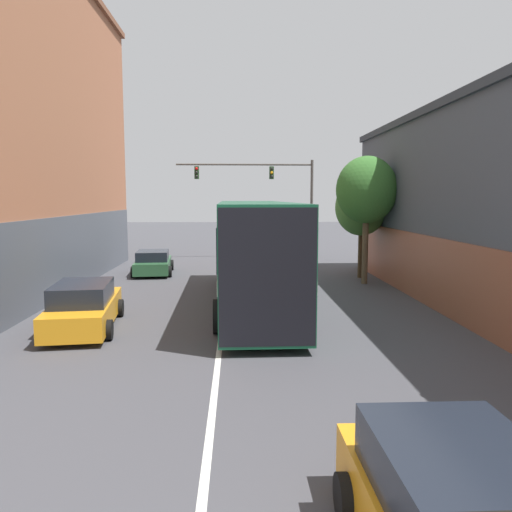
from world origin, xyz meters
The scene contains 7 objects.
lane_center_line centered at (0.00, 17.48, 0.00)m, with size 0.14×46.97×0.01m.
bus centered at (1.09, 16.84, 2.11)m, with size 2.97×12.62×3.78m.
parked_car_left_near centered at (-3.88, 24.50, 0.58)m, with size 2.24×4.07×1.22m.
parked_car_left_mid centered at (-4.14, 13.58, 0.67)m, with size 2.36×4.72×1.43m.
traffic_signal_gantry centered at (2.67, 30.96, 4.64)m, with size 8.79×0.36×6.35m.
street_tree_near centered at (6.35, 21.18, 4.27)m, with size 2.76×2.48×5.81m.
street_tree_far centered at (6.56, 22.91, 3.47)m, with size 2.54×2.29×4.89m.
Camera 1 is at (0.47, -1.33, 3.94)m, focal length 35.00 mm.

